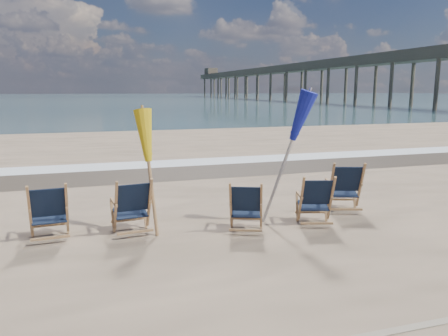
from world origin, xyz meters
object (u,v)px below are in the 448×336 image
object	(u,v)px
beach_chair_1	(150,205)
umbrella_yellow	(149,141)
beach_chair_0	(67,210)
beach_chair_4	(361,187)
umbrella_blue	(285,118)
fishing_pier	(299,78)
beach_chair_3	(331,201)
beach_chair_2	(261,208)

from	to	relation	value
beach_chair_1	umbrella_yellow	bearing A→B (deg)	-133.85
beach_chair_0	beach_chair_1	size ratio (longest dim) A/B	0.99
beach_chair_1	umbrella_yellow	size ratio (longest dim) A/B	0.47
beach_chair_4	umbrella_blue	distance (m)	2.20
beach_chair_0	fishing_pier	size ratio (longest dim) A/B	0.01
umbrella_blue	fishing_pier	xyz separation A→B (m)	(37.19, 72.67, 2.78)
beach_chair_0	umbrella_blue	bearing A→B (deg)	171.73
beach_chair_1	beach_chair_4	xyz separation A→B (m)	(4.02, 0.02, 0.02)
umbrella_blue	fishing_pier	bearing A→B (deg)	62.90
beach_chair_3	umbrella_blue	size ratio (longest dim) A/B	0.38
beach_chair_1	beach_chair_3	distance (m)	3.09
beach_chair_0	umbrella_yellow	distance (m)	1.68
umbrella_yellow	umbrella_blue	size ratio (longest dim) A/B	0.85
beach_chair_1	beach_chair_3	xyz separation A→B (m)	(3.04, -0.56, -0.02)
beach_chair_3	beach_chair_0	bearing A→B (deg)	8.19
beach_chair_3	beach_chair_1	bearing A→B (deg)	6.33
beach_chair_0	fishing_pier	bearing A→B (deg)	-123.54
beach_chair_4	umbrella_blue	world-z (taller)	umbrella_blue
beach_chair_0	fishing_pier	world-z (taller)	fishing_pier
beach_chair_3	fishing_pier	size ratio (longest dim) A/B	0.01
beach_chair_4	fishing_pier	bearing A→B (deg)	-97.28
beach_chair_3	beach_chair_4	size ratio (longest dim) A/B	0.91
beach_chair_1	umbrella_blue	bearing A→B (deg)	170.07
beach_chair_2	beach_chair_3	world-z (taller)	beach_chair_3
umbrella_yellow	umbrella_blue	bearing A→B (deg)	-5.35
beach_chair_4	umbrella_yellow	xyz separation A→B (m)	(-3.98, 0.02, 1.02)
beach_chair_2	umbrella_blue	world-z (taller)	umbrella_blue
beach_chair_0	beach_chair_4	world-z (taller)	beach_chair_4
beach_chair_4	fishing_pier	distance (m)	80.80
beach_chair_4	umbrella_blue	xyz separation A→B (m)	(-1.71, -0.19, 1.36)
beach_chair_3	fishing_pier	bearing A→B (deg)	-99.75
beach_chair_0	umbrella_blue	world-z (taller)	umbrella_blue
beach_chair_1	beach_chair_2	world-z (taller)	beach_chair_1
beach_chair_4	umbrella_yellow	world-z (taller)	umbrella_yellow
umbrella_yellow	fishing_pier	xyz separation A→B (m)	(39.46, 72.46, 3.12)
beach_chair_3	umbrella_yellow	size ratio (longest dim) A/B	0.45
beach_chair_1	umbrella_yellow	distance (m)	1.04
umbrella_yellow	beach_chair_0	bearing A→B (deg)	178.02
beach_chair_4	beach_chair_2	bearing A→B (deg)	33.23
umbrella_yellow	umbrella_blue	world-z (taller)	umbrella_blue
beach_chair_3	umbrella_blue	bearing A→B (deg)	-11.53
umbrella_blue	fishing_pier	distance (m)	81.68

